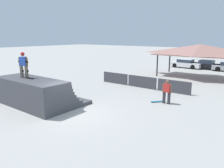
{
  "coord_description": "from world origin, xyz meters",
  "views": [
    {
      "loc": [
        9.57,
        -8.47,
        4.62
      ],
      "look_at": [
        -0.37,
        4.46,
        1.02
      ],
      "focal_mm": 35.0,
      "sensor_mm": 36.0,
      "label": 1
    }
  ],
  "objects_px": {
    "bystander_walking": "(167,91)",
    "parked_car_black": "(207,65)",
    "skater_on_deck": "(23,63)",
    "skateboard_on_deck": "(29,78)",
    "parked_car_white": "(186,64)",
    "skateboard_on_ground": "(156,101)"
  },
  "relations": [
    {
      "from": "skater_on_deck",
      "to": "parked_car_white",
      "type": "distance_m",
      "value": 24.45
    },
    {
      "from": "skater_on_deck",
      "to": "parked_car_black",
      "type": "xyz_separation_m",
      "value": [
        5.46,
        24.67,
        -2.24
      ]
    },
    {
      "from": "bystander_walking",
      "to": "parked_car_black",
      "type": "relative_size",
      "value": 0.4
    },
    {
      "from": "skater_on_deck",
      "to": "parked_car_black",
      "type": "bearing_deg",
      "value": 53.13
    },
    {
      "from": "bystander_walking",
      "to": "skateboard_on_ground",
      "type": "relative_size",
      "value": 2.16
    },
    {
      "from": "parked_car_white",
      "to": "parked_car_black",
      "type": "xyz_separation_m",
      "value": [
        2.86,
        0.46,
        -0.0
      ]
    },
    {
      "from": "skateboard_on_deck",
      "to": "bystander_walking",
      "type": "xyz_separation_m",
      "value": [
        7.1,
        5.96,
        -0.98
      ]
    },
    {
      "from": "bystander_walking",
      "to": "parked_car_black",
      "type": "xyz_separation_m",
      "value": [
        -2.16,
        18.68,
        -0.33
      ]
    },
    {
      "from": "bystander_walking",
      "to": "parked_car_black",
      "type": "bearing_deg",
      "value": -81.78
    },
    {
      "from": "parked_car_black",
      "to": "bystander_walking",
      "type": "bearing_deg",
      "value": -80.62
    },
    {
      "from": "skater_on_deck",
      "to": "parked_car_white",
      "type": "height_order",
      "value": "skater_on_deck"
    },
    {
      "from": "skateboard_on_deck",
      "to": "bystander_walking",
      "type": "height_order",
      "value": "skateboard_on_deck"
    },
    {
      "from": "skater_on_deck",
      "to": "parked_car_white",
      "type": "xyz_separation_m",
      "value": [
        2.6,
        24.21,
        -2.24
      ]
    },
    {
      "from": "skater_on_deck",
      "to": "skateboard_on_deck",
      "type": "relative_size",
      "value": 2.1
    },
    {
      "from": "skateboard_on_deck",
      "to": "bystander_walking",
      "type": "relative_size",
      "value": 0.49
    },
    {
      "from": "skater_on_deck",
      "to": "skateboard_on_ground",
      "type": "relative_size",
      "value": 2.23
    },
    {
      "from": "skateboard_on_ground",
      "to": "parked_car_white",
      "type": "bearing_deg",
      "value": -125.93
    },
    {
      "from": "skateboard_on_deck",
      "to": "skateboard_on_ground",
      "type": "relative_size",
      "value": 1.06
    },
    {
      "from": "skateboard_on_deck",
      "to": "parked_car_black",
      "type": "bearing_deg",
      "value": 75.82
    },
    {
      "from": "bystander_walking",
      "to": "parked_car_white",
      "type": "bearing_deg",
      "value": -72.98
    },
    {
      "from": "skateboard_on_deck",
      "to": "bystander_walking",
      "type": "bearing_deg",
      "value": 37.14
    },
    {
      "from": "skateboard_on_deck",
      "to": "skater_on_deck",
      "type": "bearing_deg",
      "value": -178.36
    }
  ]
}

